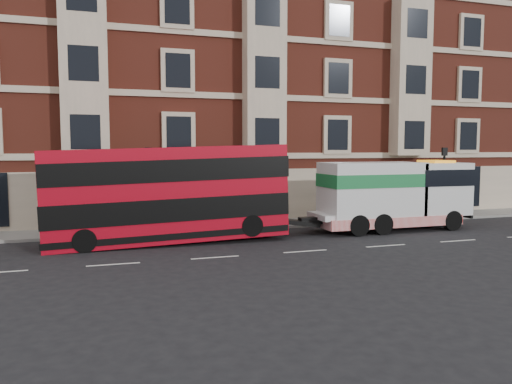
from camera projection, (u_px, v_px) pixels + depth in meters
ground at (305, 251)px, 21.58m from camera, size 120.00×120.00×0.00m
sidewalk at (253, 225)px, 28.69m from camera, size 90.00×3.00×0.15m
victorian_terrace at (228, 68)px, 35.08m from camera, size 45.00×12.00×20.40m
lamp_post_west at (149, 183)px, 25.39m from camera, size 0.35×0.15×4.35m
lamp_post_east at (444, 177)px, 30.89m from camera, size 0.35×0.15×4.35m
double_decker_bus at (168, 193)px, 23.34m from camera, size 11.10×2.55×4.49m
tow_truck at (392, 194)px, 27.06m from camera, size 8.89×2.63×3.70m
pedestrian at (136, 214)px, 26.00m from camera, size 0.65×0.44×1.74m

